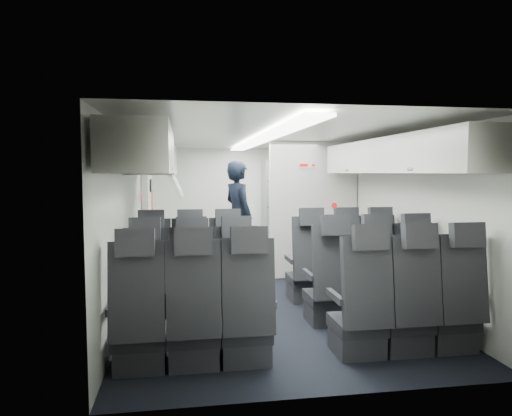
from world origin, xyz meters
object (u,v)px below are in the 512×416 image
object	(u,v)px
galley_unit	(285,209)
carry_on_bag	(156,164)
seat_row_rear	(304,316)
boarding_door	(148,216)
flight_attendant	(238,216)
seat_row_mid	(283,290)
seat_row_front	(267,272)

from	to	relation	value
galley_unit	carry_on_bag	world-z (taller)	carry_on_bag
seat_row_rear	boarding_door	xyz separation A→B (m)	(-1.64, 3.89, 0.55)
flight_attendant	carry_on_bag	world-z (taller)	carry_on_bag
seat_row_mid	boarding_door	xyz separation A→B (m)	(-1.64, 2.99, 0.55)
seat_row_front	boarding_door	distance (m)	2.71
carry_on_bag	galley_unit	bearing A→B (deg)	37.76
boarding_door	carry_on_bag	xyz separation A→B (m)	(0.24, -1.45, 0.82)
galley_unit	seat_row_front	bearing A→B (deg)	-106.28
seat_row_rear	boarding_door	size ratio (longest dim) A/B	1.79
seat_row_front	carry_on_bag	world-z (taller)	carry_on_bag
seat_row_front	galley_unit	xyz separation A→B (m)	(0.95, 3.25, 0.55)
seat_row_rear	carry_on_bag	bearing A→B (deg)	119.93
galley_unit	boarding_door	world-z (taller)	galley_unit
seat_row_front	flight_attendant	distance (m)	2.03
seat_row_rear	seat_row_front	bearing A→B (deg)	90.00
seat_row_mid	seat_row_front	bearing A→B (deg)	90.00
seat_row_front	galley_unit	world-z (taller)	galley_unit
seat_row_rear	carry_on_bag	distance (m)	3.12
seat_row_rear	galley_unit	distance (m)	5.17
galley_unit	carry_on_bag	size ratio (longest dim) A/B	4.54
galley_unit	flight_attendant	distance (m)	1.69
galley_unit	boarding_door	bearing A→B (deg)	-155.72
seat_row_mid	boarding_door	distance (m)	3.45
flight_attendant	carry_on_bag	distance (m)	2.02
galley_unit	flight_attendant	xyz separation A→B (m)	(-1.09, -1.30, -0.02)
seat_row_front	carry_on_bag	bearing A→B (deg)	155.70
flight_attendant	carry_on_bag	xyz separation A→B (m)	(-1.26, -1.32, 0.85)
seat_row_mid	flight_attendant	xyz separation A→B (m)	(-0.14, 2.86, 0.53)
galley_unit	boarding_door	distance (m)	2.84
seat_row_front	galley_unit	distance (m)	3.43
seat_row_rear	galley_unit	bearing A→B (deg)	79.35
seat_row_front	galley_unit	bearing A→B (deg)	73.72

